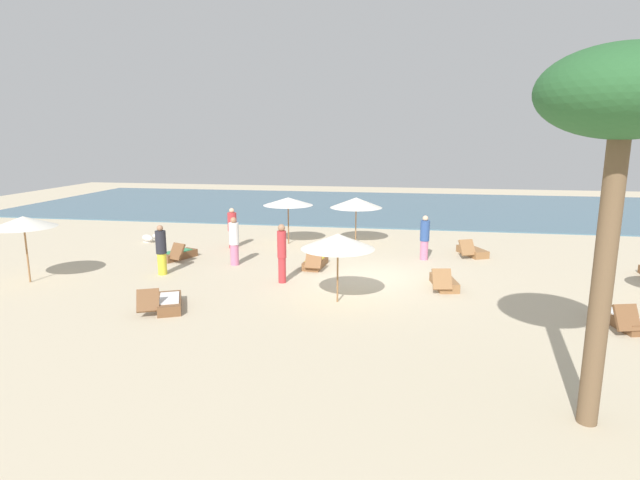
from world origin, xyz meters
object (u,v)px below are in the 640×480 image
(lounger_0, at_px, (315,262))
(lounger_5, at_px, (178,255))
(umbrella_2, at_px, (23,222))
(palm_0, at_px, (623,103))
(umbrella_3, at_px, (288,201))
(lounger_1, at_px, (472,251))
(lounger_3, at_px, (444,282))
(person_5, at_px, (282,252))
(dog, at_px, (148,238))
(umbrella_0, at_px, (356,203))
(lounger_4, at_px, (623,320))
(lounger_2, at_px, (168,303))
(person_2, at_px, (234,241))
(person_3, at_px, (232,228))
(person_1, at_px, (425,238))
(person_4, at_px, (161,250))
(umbrella_4, at_px, (338,241))

(lounger_0, relative_size, lounger_5, 0.98)
(umbrella_2, relative_size, palm_0, 0.36)
(umbrella_3, relative_size, lounger_1, 1.23)
(palm_0, bearing_deg, lounger_3, 103.90)
(person_5, relative_size, dog, 2.49)
(lounger_5, xyz_separation_m, person_5, (4.70, -2.41, 0.82))
(umbrella_0, bearing_deg, lounger_4, -49.70)
(umbrella_0, xyz_separation_m, umbrella_3, (-2.87, -0.71, 0.08))
(lounger_1, height_order, lounger_2, lounger_1)
(lounger_0, relative_size, lounger_4, 0.98)
(lounger_3, height_order, lounger_5, lounger_3)
(person_2, xyz_separation_m, palm_0, (9.22, -9.06, 4.26))
(lounger_0, height_order, lounger_4, lounger_4)
(umbrella_2, bearing_deg, person_3, 51.43)
(umbrella_0, bearing_deg, dog, -170.85)
(umbrella_3, xyz_separation_m, person_2, (-1.10, -3.96, -0.97))
(lounger_2, height_order, lounger_5, lounger_5)
(lounger_2, bearing_deg, person_1, 44.36)
(person_4, bearing_deg, dog, 122.38)
(dog, bearing_deg, person_2, -32.20)
(person_2, height_order, person_4, person_2)
(umbrella_4, relative_size, person_1, 1.22)
(umbrella_3, height_order, person_5, umbrella_3)
(lounger_4, bearing_deg, umbrella_0, 130.30)
(lounger_2, xyz_separation_m, lounger_5, (-2.22, 5.42, 0.00))
(person_4, height_order, dog, person_4)
(lounger_0, xyz_separation_m, lounger_2, (-3.19, -5.11, -0.00))
(umbrella_0, distance_m, umbrella_3, 2.96)
(lounger_5, relative_size, person_1, 1.02)
(lounger_5, relative_size, dog, 2.26)
(umbrella_4, height_order, lounger_1, umbrella_4)
(umbrella_0, height_order, person_4, umbrella_0)
(lounger_5, height_order, dog, lounger_5)
(umbrella_0, height_order, umbrella_2, umbrella_2)
(umbrella_3, xyz_separation_m, lounger_5, (-3.54, -3.49, -1.68))
(umbrella_0, relative_size, lounger_4, 1.32)
(lounger_1, bearing_deg, person_3, -178.40)
(palm_0, bearing_deg, lounger_5, 140.73)
(umbrella_4, bearing_deg, lounger_1, 55.73)
(lounger_2, bearing_deg, person_4, 118.51)
(lounger_2, height_order, dog, lounger_2)
(umbrella_4, relative_size, person_4, 1.22)
(lounger_0, distance_m, person_5, 2.36)
(person_1, bearing_deg, person_3, 174.54)
(lounger_2, height_order, person_5, person_5)
(umbrella_2, relative_size, person_1, 1.27)
(umbrella_3, distance_m, person_1, 6.18)
(lounger_4, relative_size, lounger_5, 1.00)
(person_5, relative_size, palm_0, 0.32)
(lounger_2, relative_size, lounger_3, 1.04)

